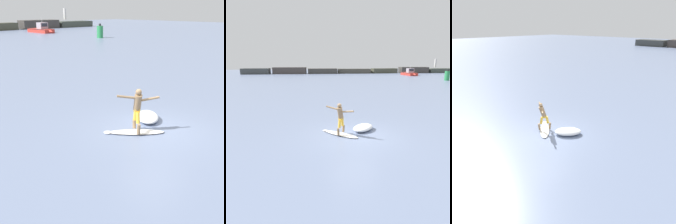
% 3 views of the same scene
% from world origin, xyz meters
% --- Properties ---
extents(ground_plane, '(200.00, 200.00, 0.00)m').
position_xyz_m(ground_plane, '(0.00, 0.00, 0.00)').
color(ground_plane, slate).
extents(surfboard, '(2.03, 1.96, 0.22)m').
position_xyz_m(surfboard, '(-0.74, 0.34, 0.04)').
color(surfboard, white).
rests_on(surfboard, ground).
extents(surfer, '(1.41, 1.02, 1.74)m').
position_xyz_m(surfer, '(-0.76, 0.24, 1.11)').
color(surfer, '#8D6E4B').
rests_on(surfer, surfboard).
extents(fishing_boat_near_jetty, '(2.38, 7.85, 2.92)m').
position_xyz_m(fishing_boat_near_jetty, '(26.60, 49.48, 0.62)').
color(fishing_boat_near_jetty, red).
rests_on(fishing_boat_near_jetty, ground).
extents(channel_marker_buoy, '(1.03, 1.03, 2.31)m').
position_xyz_m(channel_marker_buoy, '(26.76, 32.08, 1.00)').
color(channel_marker_buoy, '#288447').
rests_on(channel_marker_buoy, ground).
extents(wave_foam_at_tail, '(1.76, 1.76, 0.36)m').
position_xyz_m(wave_foam_at_tail, '(0.70, 0.90, 0.18)').
color(wave_foam_at_tail, white).
rests_on(wave_foam_at_tail, ground).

